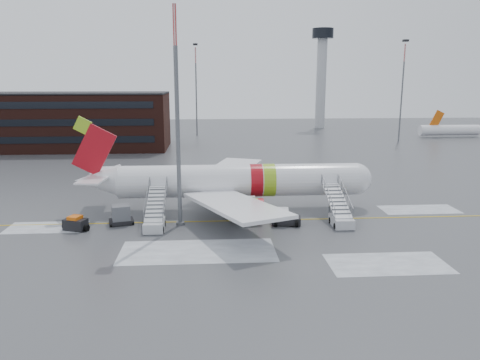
{
  "coord_description": "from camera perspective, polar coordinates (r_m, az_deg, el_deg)",
  "views": [
    {
      "loc": [
        -4.9,
        -50.02,
        15.29
      ],
      "look_at": [
        -1.4,
        1.63,
        4.0
      ],
      "focal_mm": 35.0,
      "sensor_mm": 36.0,
      "label": 1
    }
  ],
  "objects": [
    {
      "name": "light_mast_far_ne",
      "position": [
        121.45,
        19.2,
        10.95
      ],
      "size": [
        1.2,
        1.2,
        24.25
      ],
      "color": "#595B60",
      "rests_on": "ground"
    },
    {
      "name": "distant_aircraft",
      "position": [
        133.33,
        26.6,
        4.42
      ],
      "size": [
        35.0,
        18.0,
        8.0
      ],
      "primitive_type": null,
      "color": "#D8590C",
      "rests_on": "ground"
    },
    {
      "name": "airstair_aft",
      "position": [
        49.54,
        -10.32,
        -4.59
      ],
      "size": [
        2.05,
        7.7,
        3.48
      ],
      "color": "#B5B9BD",
      "rests_on": "ground"
    },
    {
      "name": "airstair_fwd",
      "position": [
        51.13,
        12.05,
        -4.13
      ],
      "size": [
        2.05,
        7.7,
        3.48
      ],
      "color": "silver",
      "rests_on": "ground"
    },
    {
      "name": "uld_container",
      "position": [
        51.68,
        -14.31,
        -4.18
      ],
      "size": [
        2.91,
        2.41,
        2.07
      ],
      "color": "black",
      "rests_on": "ground"
    },
    {
      "name": "control_tower",
      "position": [
        149.2,
        9.92,
        13.45
      ],
      "size": [
        6.4,
        6.4,
        30.0
      ],
      "color": "#B2B5BA",
      "rests_on": "ground"
    },
    {
      "name": "light_mast_near",
      "position": [
        48.22,
        -7.67,
        8.43
      ],
      "size": [
        1.2,
        1.2,
        23.29
      ],
      "color": "#595B60",
      "rests_on": "ground"
    },
    {
      "name": "airliner",
      "position": [
        55.0,
        -1.13,
        -0.16
      ],
      "size": [
        35.03,
        32.97,
        11.18
      ],
      "color": "white",
      "rests_on": "ground"
    },
    {
      "name": "baggage_tractor",
      "position": [
        51.07,
        -19.42,
        -5.09
      ],
      "size": [
        3.09,
        2.07,
        1.52
      ],
      "color": "black",
      "rests_on": "ground"
    },
    {
      "name": "terminal_building",
      "position": [
        112.76,
        -24.87,
        6.55
      ],
      "size": [
        62.0,
        16.11,
        12.3
      ],
      "color": "#3F1E16",
      "rests_on": "ground"
    },
    {
      "name": "light_mast_far_n",
      "position": [
        128.06,
        -5.38,
        11.6
      ],
      "size": [
        1.2,
        1.2,
        24.25
      ],
      "color": "#595B60",
      "rests_on": "ground"
    },
    {
      "name": "ground",
      "position": [
        52.53,
        1.65,
        -4.62
      ],
      "size": [
        260.0,
        260.0,
        0.0
      ],
      "primitive_type": "plane",
      "color": "#494C4F",
      "rests_on": "ground"
    },
    {
      "name": "pushback_tug",
      "position": [
        50.15,
        5.43,
        -4.59
      ],
      "size": [
        3.25,
        2.63,
        1.74
      ],
      "color": "black",
      "rests_on": "ground"
    }
  ]
}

